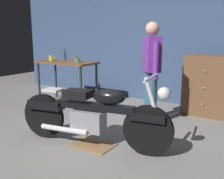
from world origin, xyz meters
The scene contains 11 objects.
ground_plane centered at (0.00, 0.00, 0.00)m, with size 12.00×12.00×0.00m, color gray.
back_wall centered at (0.00, 2.80, 1.55)m, with size 8.00×0.12×3.10m, color #384C70.
workbench centered at (-1.69, 1.60, 0.79)m, with size 1.30×0.64×0.90m.
motorcycle centered at (0.13, 0.07, 0.45)m, with size 2.17×0.73×1.00m.
person_standing centered at (0.39, 1.34, 0.93)m, with size 0.41×0.46×1.67m.
wooden_dresser centered at (1.07, 2.30, 0.55)m, with size 0.80×0.47×1.10m.
drip_tray centered at (0.13, 0.07, 0.01)m, with size 0.56×0.40×0.01m, color olive.
mug_green_speckled centered at (-1.31, 1.53, 0.94)m, with size 0.12×0.09×0.09m.
mug_yellow_tall centered at (-2.04, 1.51, 0.96)m, with size 0.13×0.09×0.11m.
mug_brown_stoneware centered at (-1.56, 1.75, 0.95)m, with size 0.12×0.08×0.10m.
bottle centered at (-1.90, 1.78, 1.00)m, with size 0.06×0.06×0.24m.
Camera 1 is at (2.18, -2.67, 1.50)m, focal length 42.96 mm.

